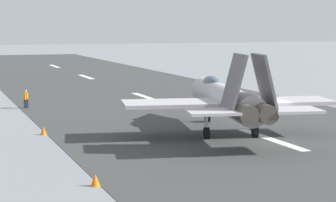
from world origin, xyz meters
TOP-DOWN VIEW (x-y plane):
  - ground_plane at (0.00, 0.00)m, footprint 400.00×400.00m
  - runway_strip at (-0.02, 0.00)m, footprint 240.00×26.00m
  - fighter_jet at (2.75, 1.82)m, footprint 17.92×14.06m
  - crew_person at (20.38, 12.45)m, footprint 0.66×0.41m
  - marker_cone_near at (-7.66, 13.22)m, footprint 0.44×0.44m
  - marker_cone_mid at (6.48, 13.22)m, footprint 0.44×0.44m

SIDE VIEW (x-z plane):
  - ground_plane at x=0.00m, z-range 0.00..0.00m
  - runway_strip at x=-0.02m, z-range 0.00..0.02m
  - marker_cone_near at x=-7.66m, z-range 0.00..0.55m
  - marker_cone_mid at x=6.48m, z-range 0.00..0.55m
  - crew_person at x=20.38m, z-range 0.00..1.62m
  - fighter_jet at x=2.75m, z-range -0.40..5.19m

